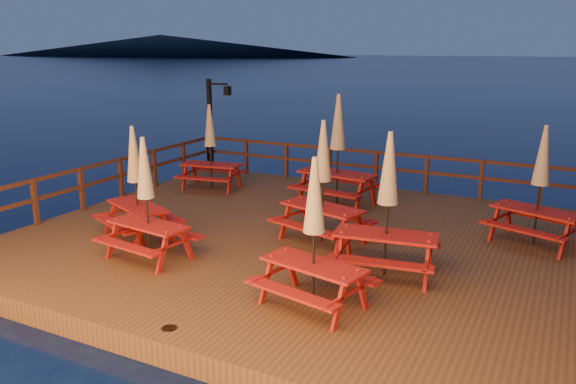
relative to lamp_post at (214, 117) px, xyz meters
name	(u,v)px	position (x,y,z in m)	size (l,w,h in m)	color
ground	(304,254)	(5.39, -4.55, -2.20)	(500.00, 500.00, 0.00)	#050A33
deck	(304,245)	(5.39, -4.55, -2.00)	(12.00, 10.00, 0.40)	#4C2F18
deck_piles	(304,266)	(5.39, -4.55, -2.50)	(11.44, 9.44, 1.40)	#371A11
railing	(336,185)	(5.39, -2.77, -1.03)	(11.80, 9.75, 1.10)	#371A11
lamp_post	(214,117)	(0.00, 0.00, 0.00)	(0.85, 0.18, 3.00)	black
headland_left	(161,45)	(-154.61, 185.45, 2.30)	(180.00, 84.00, 9.00)	black
picnic_table_0	(136,181)	(2.24, -6.22, -0.54)	(2.11, 1.95, 2.42)	maroon
picnic_table_1	(314,231)	(6.97, -7.53, -0.54)	(1.95, 1.72, 2.42)	maroon
picnic_table_2	(540,184)	(9.88, -2.81, -0.50)	(2.13, 1.94, 2.49)	maroon
picnic_table_3	(338,148)	(5.07, -1.89, -0.31)	(2.21, 1.90, 2.86)	maroon
picnic_table_4	(388,203)	(7.60, -5.79, -0.44)	(2.02, 1.74, 2.61)	maroon
picnic_table_5	(323,180)	(5.87, -4.66, -0.46)	(2.14, 1.92, 2.58)	maroon
picnic_table_6	(210,146)	(1.19, -1.96, -0.53)	(1.90, 1.66, 2.43)	maroon
picnic_table_7	(146,197)	(3.28, -7.09, -0.55)	(1.83, 1.58, 2.39)	maroon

